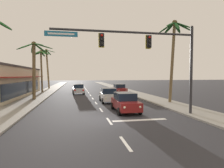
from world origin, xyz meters
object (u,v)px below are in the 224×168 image
object	(u,v)px
palm_left_farthest	(47,62)
sedan_lead_at_stop_bar	(125,102)
traffic_signal_mast	(150,50)
palm_left_second	(34,60)
sedan_parked_nearest_kerb	(119,89)
sedan_oncoming_far	(78,89)
sedan_third_in_queue	(108,95)
palm_right_second	(174,44)
palm_left_third	(41,61)

from	to	relation	value
palm_left_farthest	sedan_lead_at_stop_bar	bearing A→B (deg)	-70.33
palm_left_farthest	traffic_signal_mast	bearing A→B (deg)	-69.55
sedan_lead_at_stop_bar	palm_left_second	size ratio (longest dim) A/B	0.59
sedan_lead_at_stop_bar	sedan_parked_nearest_kerb	bearing A→B (deg)	78.64
palm_left_farthest	sedan_oncoming_far	bearing A→B (deg)	-62.03
sedan_parked_nearest_kerb	palm_left_farthest	bearing A→B (deg)	134.89
sedan_third_in_queue	sedan_oncoming_far	xyz separation A→B (m)	(-3.43, 10.85, 0.00)
sedan_lead_at_stop_bar	sedan_parked_nearest_kerb	size ratio (longest dim) A/B	1.00
traffic_signal_mast	palm_right_second	size ratio (longest dim) A/B	1.19
sedan_oncoming_far	palm_left_third	size ratio (longest dim) A/B	0.58
traffic_signal_mast	palm_left_third	size ratio (longest dim) A/B	1.45
sedan_third_in_queue	palm_right_second	size ratio (longest dim) A/B	0.47
sedan_lead_at_stop_bar	sedan_oncoming_far	bearing A→B (deg)	102.61
sedan_third_in_queue	sedan_parked_nearest_kerb	world-z (taller)	same
traffic_signal_mast	sedan_parked_nearest_kerb	size ratio (longest dim) A/B	2.52
sedan_parked_nearest_kerb	palm_left_second	world-z (taller)	palm_left_second
sedan_lead_at_stop_bar	palm_left_second	world-z (taller)	palm_left_second
palm_left_third	palm_right_second	size ratio (longest dim) A/B	0.82
sedan_third_in_queue	sedan_parked_nearest_kerb	bearing A→B (deg)	69.72
sedan_oncoming_far	palm_right_second	bearing A→B (deg)	-51.27
traffic_signal_mast	palm_left_second	size ratio (longest dim) A/B	1.50
palm_left_third	palm_left_farthest	distance (m)	10.38
sedan_lead_at_stop_bar	sedan_third_in_queue	world-z (taller)	same
sedan_parked_nearest_kerb	palm_left_third	size ratio (longest dim) A/B	0.58
traffic_signal_mast	sedan_third_in_queue	distance (m)	9.74
traffic_signal_mast	sedan_lead_at_stop_bar	size ratio (longest dim) A/B	2.52
traffic_signal_mast	palm_left_third	bearing A→B (deg)	117.68
sedan_parked_nearest_kerb	palm_left_third	xyz separation A→B (m)	(-13.63, 3.80, 4.98)
traffic_signal_mast	palm_right_second	xyz separation A→B (m)	(5.40, 6.28, 1.66)
palm_left_second	palm_left_third	size ratio (longest dim) A/B	0.97
traffic_signal_mast	palm_left_third	world-z (taller)	palm_left_third
palm_left_farthest	sedan_parked_nearest_kerb	bearing A→B (deg)	-45.11
traffic_signal_mast	sedan_parked_nearest_kerb	world-z (taller)	traffic_signal_mast
sedan_lead_at_stop_bar	sedan_third_in_queue	bearing A→B (deg)	93.71
palm_left_third	palm_left_farthest	world-z (taller)	palm_left_farthest
sedan_third_in_queue	palm_left_second	world-z (taller)	palm_left_second
sedan_lead_at_stop_bar	sedan_third_in_queue	size ratio (longest dim) A/B	1.00
palm_left_second	palm_right_second	world-z (taller)	palm_right_second
traffic_signal_mast	sedan_third_in_queue	bearing A→B (deg)	101.41
sedan_lead_at_stop_bar	palm_left_third	distance (m)	23.07
traffic_signal_mast	sedan_oncoming_far	xyz separation A→B (m)	(-5.16, 19.44, -4.25)
sedan_parked_nearest_kerb	sedan_third_in_queue	bearing A→B (deg)	-110.28
sedan_third_in_queue	palm_left_farthest	bearing A→B (deg)	113.45
traffic_signal_mast	palm_right_second	world-z (taller)	palm_right_second
palm_left_third	palm_left_farthest	size ratio (longest dim) A/B	0.83
palm_left_farthest	palm_right_second	distance (m)	31.70
traffic_signal_mast	palm_left_second	bearing A→B (deg)	131.97
sedan_third_in_queue	palm_left_third	distance (m)	17.67
palm_left_third	palm_right_second	bearing A→B (deg)	-43.13
sedan_oncoming_far	palm_right_second	world-z (taller)	palm_right_second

